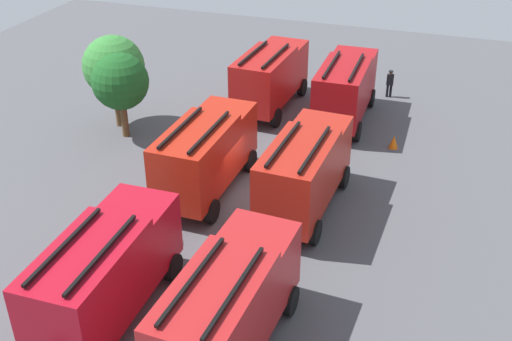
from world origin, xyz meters
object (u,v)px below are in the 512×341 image
at_px(firefighter_1, 390,82).
at_px(tree_1, 114,67).
at_px(traffic_cone_0, 316,100).
at_px(traffic_cone_1, 74,286).
at_px(traffic_cone_2, 394,142).
at_px(fire_truck_5, 270,75).
at_px(fire_truck_1, 305,169).
at_px(fire_truck_0, 229,305).
at_px(tree_0, 120,82).
at_px(fire_truck_2, 345,87).
at_px(fire_truck_3, 106,270).
at_px(fire_truck_4, 206,152).

xyz_separation_m(firefighter_1, tree_1, (-9.22, 14.17, 2.59)).
relative_size(traffic_cone_0, traffic_cone_1, 1.03).
distance_m(firefighter_1, traffic_cone_2, 7.12).
height_order(fire_truck_5, firefighter_1, fire_truck_5).
height_order(fire_truck_1, traffic_cone_0, fire_truck_1).
relative_size(fire_truck_0, tree_0, 1.52).
relative_size(fire_truck_2, fire_truck_5, 0.99).
bearing_deg(fire_truck_3, firefighter_1, -16.11).
bearing_deg(traffic_cone_2, tree_1, 98.28).
height_order(fire_truck_0, tree_0, tree_0).
bearing_deg(fire_truck_4, traffic_cone_2, -45.38).
xyz_separation_m(fire_truck_2, tree_0, (-5.84, 11.18, 1.09)).
xyz_separation_m(fire_truck_4, traffic_cone_2, (7.43, -7.79, -1.79)).
bearing_deg(traffic_cone_0, fire_truck_2, -129.78).
distance_m(fire_truck_3, firefighter_1, 24.36).
relative_size(fire_truck_0, traffic_cone_1, 10.57).
height_order(tree_1, traffic_cone_1, tree_1).
bearing_deg(traffic_cone_2, fire_truck_2, 53.15).
xyz_separation_m(fire_truck_1, fire_truck_4, (0.04, 4.76, 0.00)).
bearing_deg(tree_0, fire_truck_5, -46.57).
distance_m(fire_truck_5, tree_0, 9.08).
height_order(fire_truck_4, firefighter_1, fire_truck_4).
xyz_separation_m(fire_truck_2, traffic_cone_2, (-2.47, -3.29, -1.79)).
height_order(fire_truck_0, tree_1, tree_1).
distance_m(fire_truck_2, traffic_cone_2, 4.49).
distance_m(fire_truck_1, tree_1, 13.56).
xyz_separation_m(fire_truck_2, tree_1, (-4.72, 12.17, 1.43)).
height_order(fire_truck_4, tree_0, tree_0).
height_order(fire_truck_2, tree_0, tree_0).
bearing_deg(traffic_cone_1, fire_truck_5, -5.51).
bearing_deg(fire_truck_5, fire_truck_2, -91.58).
bearing_deg(fire_truck_3, fire_truck_5, -0.18).
distance_m(fire_truck_4, tree_0, 7.89).
distance_m(fire_truck_4, traffic_cone_0, 11.99).
relative_size(firefighter_1, tree_0, 0.37).
relative_size(fire_truck_4, tree_1, 1.36).
distance_m(fire_truck_0, fire_truck_2, 19.24).
bearing_deg(fire_truck_5, tree_0, 136.27).
bearing_deg(fire_truck_1, fire_truck_4, 91.87).
xyz_separation_m(fire_truck_5, tree_1, (-5.08, 7.54, 1.43)).
relative_size(fire_truck_4, traffic_cone_1, 10.45).
height_order(fire_truck_1, firefighter_1, fire_truck_1).
bearing_deg(firefighter_1, traffic_cone_0, -56.45).
xyz_separation_m(fire_truck_1, tree_0, (4.11, 11.44, 1.09)).
distance_m(traffic_cone_1, traffic_cone_2, 18.59).
xyz_separation_m(fire_truck_1, firefighter_1, (14.44, -1.74, -1.16)).
height_order(tree_0, traffic_cone_2, tree_0).
height_order(fire_truck_0, fire_truck_3, same).
xyz_separation_m(fire_truck_3, tree_1, (14.25, 7.75, 1.43)).
distance_m(fire_truck_5, tree_1, 9.20).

